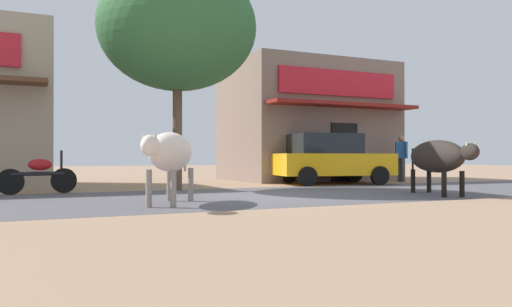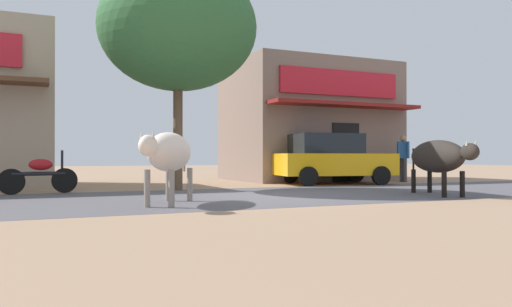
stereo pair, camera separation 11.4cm
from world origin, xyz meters
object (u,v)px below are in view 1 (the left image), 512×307
(parked_hatchback_car, at_px, (330,158))
(cow_far_dark, at_px, (437,157))
(parked_motorcycle, at_px, (39,174))
(pedestrian_by_shop, at_px, (401,154))
(cow_near_brown, at_px, (170,153))
(roadside_tree, at_px, (177,28))

(parked_hatchback_car, bearing_deg, cow_far_dark, -93.26)
(parked_motorcycle, xyz_separation_m, pedestrian_by_shop, (11.93, 0.94, 0.51))
(pedestrian_by_shop, bearing_deg, parked_motorcycle, -175.52)
(parked_motorcycle, height_order, cow_near_brown, cow_near_brown)
(parked_hatchback_car, distance_m, cow_near_brown, 8.11)
(cow_near_brown, bearing_deg, cow_far_dark, -2.90)
(parked_motorcycle, relative_size, pedestrian_by_shop, 1.09)
(roadside_tree, bearing_deg, parked_hatchback_car, 8.62)
(roadside_tree, bearing_deg, parked_motorcycle, 178.65)
(roadside_tree, height_order, cow_far_dark, roadside_tree)
(parked_hatchback_car, relative_size, parked_motorcycle, 2.22)
(roadside_tree, bearing_deg, cow_far_dark, -39.64)
(parked_hatchback_car, relative_size, pedestrian_by_shop, 2.41)
(parked_motorcycle, xyz_separation_m, cow_near_brown, (2.18, -3.97, 0.50))
(roadside_tree, xyz_separation_m, pedestrian_by_shop, (8.52, 1.02, -3.39))
(parked_motorcycle, height_order, pedestrian_by_shop, pedestrian_by_shop)
(parked_hatchback_car, distance_m, cow_far_dark, 5.03)
(cow_far_dark, relative_size, pedestrian_by_shop, 1.71)
(cow_far_dark, bearing_deg, cow_near_brown, 177.10)
(roadside_tree, xyz_separation_m, parked_motorcycle, (-3.41, 0.08, -3.90))
(parked_motorcycle, distance_m, cow_near_brown, 4.55)
(roadside_tree, height_order, cow_near_brown, roadside_tree)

